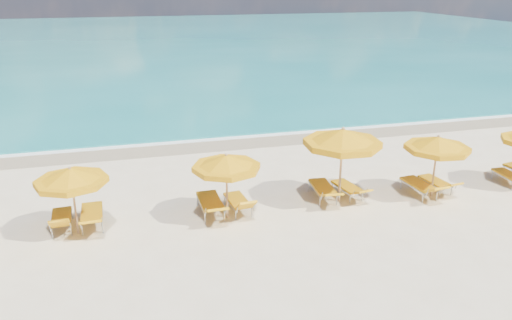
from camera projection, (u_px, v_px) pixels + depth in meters
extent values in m
plane|color=beige|center=(268.00, 210.00, 16.05)|extent=(120.00, 120.00, 0.00)
cube|color=#157776|center=(156.00, 41.00, 59.60)|extent=(120.00, 80.00, 0.30)
cube|color=tan|center=(223.00, 142.00, 22.76)|extent=(120.00, 2.60, 0.01)
cube|color=white|center=(219.00, 137.00, 23.49)|extent=(120.00, 1.20, 0.03)
cube|color=white|center=(93.00, 102.00, 30.02)|extent=(14.00, 0.36, 0.05)
cube|color=white|center=(280.00, 72.00, 39.77)|extent=(18.00, 0.30, 0.05)
cylinder|color=tan|center=(74.00, 202.00, 14.27)|extent=(0.06, 0.06, 2.00)
cone|color=orange|center=(71.00, 175.00, 13.98)|extent=(2.12, 2.12, 0.40)
cylinder|color=orange|center=(71.00, 181.00, 14.05)|extent=(2.14, 2.14, 0.16)
sphere|color=tan|center=(70.00, 168.00, 13.91)|extent=(0.09, 0.09, 0.09)
cylinder|color=tan|center=(227.00, 188.00, 15.23)|extent=(0.06, 0.06, 2.03)
cone|color=orange|center=(226.00, 161.00, 14.93)|extent=(2.20, 2.20, 0.41)
cylinder|color=orange|center=(226.00, 168.00, 15.00)|extent=(2.22, 2.22, 0.16)
sphere|color=tan|center=(226.00, 155.00, 14.86)|extent=(0.09, 0.09, 0.09)
cylinder|color=tan|center=(341.00, 167.00, 16.31)|extent=(0.08, 0.08, 2.47)
cone|color=orange|center=(343.00, 136.00, 15.95)|extent=(3.22, 3.22, 0.49)
cylinder|color=orange|center=(342.00, 143.00, 16.04)|extent=(3.25, 3.25, 0.20)
sphere|color=tan|center=(343.00, 129.00, 15.87)|extent=(0.11, 0.11, 0.11)
cylinder|color=tan|center=(435.00, 167.00, 16.75)|extent=(0.07, 0.07, 2.10)
cone|color=orange|center=(438.00, 142.00, 16.45)|extent=(2.65, 2.65, 0.42)
cylinder|color=orange|center=(437.00, 148.00, 16.52)|extent=(2.67, 2.67, 0.17)
sphere|color=tan|center=(439.00, 136.00, 16.38)|extent=(0.09, 0.09, 0.09)
cube|color=#E7A20E|center=(62.00, 217.00, 14.83)|extent=(0.62, 1.27, 0.08)
cube|color=#E7A20E|center=(60.00, 223.00, 14.02)|extent=(0.58, 0.53, 0.43)
cube|color=#E7A20E|center=(92.00, 212.00, 15.03)|extent=(0.65, 1.39, 0.08)
cube|color=#E7A20E|center=(91.00, 222.00, 14.10)|extent=(0.63, 0.64, 0.36)
cube|color=#E7A20E|center=(210.00, 201.00, 15.75)|extent=(0.67, 1.47, 0.09)
cube|color=#E7A20E|center=(216.00, 210.00, 14.77)|extent=(0.66, 0.67, 0.38)
cube|color=#E7A20E|center=(237.00, 200.00, 15.93)|extent=(0.68, 1.31, 0.08)
cube|color=#E7A20E|center=(246.00, 205.00, 15.11)|extent=(0.61, 0.56, 0.44)
cube|color=#E7A20E|center=(322.00, 187.00, 16.86)|extent=(0.73, 1.42, 0.08)
cube|color=#E7A20E|center=(332.00, 195.00, 15.91)|extent=(0.66, 0.68, 0.33)
cube|color=#E7A20E|center=(347.00, 186.00, 17.05)|extent=(0.72, 1.26, 0.07)
cube|color=#E7A20E|center=(362.00, 192.00, 16.28)|extent=(0.61, 0.62, 0.30)
cube|color=#E7A20E|center=(418.00, 184.00, 17.13)|extent=(0.70, 1.38, 0.08)
cube|color=#E7A20E|center=(437.00, 190.00, 16.24)|extent=(0.64, 0.63, 0.39)
cube|color=#E7A20E|center=(435.00, 181.00, 17.50)|extent=(0.66, 1.23, 0.07)
cube|color=#E7A20E|center=(452.00, 186.00, 16.73)|extent=(0.58, 0.57, 0.34)
cube|color=#E7A20E|center=(508.00, 174.00, 18.06)|extent=(0.60, 1.23, 0.07)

